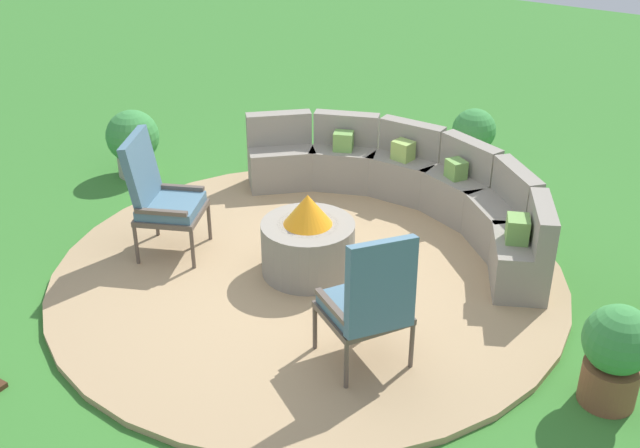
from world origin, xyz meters
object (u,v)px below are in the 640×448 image
lounge_chair_front_left (160,195)px  potted_plant_4 (473,136)px  fire_pit (308,242)px  curved_stone_bench (413,187)px  potted_plant_0 (133,141)px  lounge_chair_front_right (370,300)px  potted_plant_2 (616,352)px

lounge_chair_front_left → potted_plant_4: size_ratio=1.56×
fire_pit → potted_plant_4: fire_pit is taller
curved_stone_bench → potted_plant_0: curved_stone_bench is taller
lounge_chair_front_left → potted_plant_0: size_ratio=1.51×
lounge_chair_front_right → curved_stone_bench: bearing=50.5°
fire_pit → potted_plant_0: (-2.89, 0.82, 0.05)m
curved_stone_bench → potted_plant_0: 3.26m
fire_pit → potted_plant_4: size_ratio=1.12×
lounge_chair_front_right → potted_plant_0: size_ratio=1.47×
lounge_chair_front_right → potted_plant_0: lounge_chair_front_right is taller
fire_pit → potted_plant_2: bearing=-5.6°
curved_stone_bench → fire_pit: bearing=-101.7°
lounge_chair_front_right → potted_plant_4: lounge_chair_front_right is taller
lounge_chair_front_right → potted_plant_2: size_ratio=1.44×
curved_stone_bench → potted_plant_4: bearing=88.9°
lounge_chair_front_right → potted_plant_4: (-0.76, 3.85, -0.21)m
fire_pit → lounge_chair_front_left: bearing=-163.5°
fire_pit → potted_plant_0: 3.00m
potted_plant_4 → potted_plant_2: bearing=-53.8°
curved_stone_bench → lounge_chair_front_right: size_ratio=3.24×
potted_plant_0 → potted_plant_2: potted_plant_2 is taller
potted_plant_2 → potted_plant_4: bearing=126.2°
curved_stone_bench → potted_plant_0: size_ratio=4.77×
potted_plant_0 → curved_stone_bench: bearing=11.7°
lounge_chair_front_left → potted_plant_2: (4.05, 0.13, -0.21)m
fire_pit → curved_stone_bench: size_ratio=0.23×
potted_plant_0 → potted_plant_4: 3.88m
curved_stone_bench → potted_plant_2: 2.97m
curved_stone_bench → lounge_chair_front_left: lounge_chair_front_left is taller
fire_pit → potted_plant_2: (2.71, -0.26, 0.07)m
fire_pit → potted_plant_0: fire_pit is taller
potted_plant_2 → potted_plant_4: potted_plant_2 is taller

